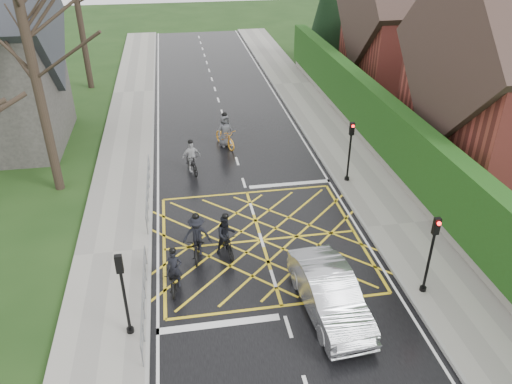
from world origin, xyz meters
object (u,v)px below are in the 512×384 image
object	(u,v)px
cyclist_rear	(175,275)
cyclist_lead	(225,135)
cyclist_back	(226,238)
cyclist_front	(192,160)
cyclist_mid	(197,240)
car	(330,294)

from	to	relation	value
cyclist_rear	cyclist_lead	xyz separation A→B (m)	(3.19, 11.95, 0.16)
cyclist_lead	cyclist_back	bearing A→B (deg)	-118.41
cyclist_front	cyclist_lead	size ratio (longest dim) A/B	0.84
cyclist_front	cyclist_back	bearing A→B (deg)	-97.13
cyclist_rear	cyclist_mid	xyz separation A→B (m)	(0.93, 1.82, 0.15)
car	cyclist_back	bearing A→B (deg)	123.70
cyclist_back	car	size ratio (longest dim) A/B	0.40
cyclist_rear	car	distance (m)	5.55
cyclist_rear	cyclist_lead	size ratio (longest dim) A/B	0.81
cyclist_back	cyclist_mid	size ratio (longest dim) A/B	0.92
cyclist_back	cyclist_front	distance (m)	7.33
cyclist_mid	cyclist_lead	distance (m)	10.38
cyclist_rear	cyclist_back	bearing A→B (deg)	46.19
cyclist_back	cyclist_mid	xyz separation A→B (m)	(-1.14, 0.04, 0.01)
cyclist_rear	cyclist_back	distance (m)	2.73
cyclist_mid	cyclist_lead	bearing A→B (deg)	84.06
cyclist_rear	cyclist_front	xyz separation A→B (m)	(1.12, 9.04, 0.11)
cyclist_mid	car	distance (m)	5.76
cyclist_rear	cyclist_mid	distance (m)	2.05
cyclist_rear	cyclist_back	size ratio (longest dim) A/B	0.96
cyclist_mid	cyclist_back	bearing A→B (deg)	4.44
cyclist_mid	car	size ratio (longest dim) A/B	0.44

